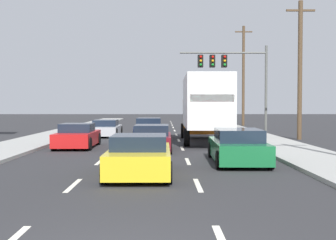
{
  "coord_description": "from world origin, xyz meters",
  "views": [
    {
      "loc": [
        0.75,
        -5.8,
        2.2
      ],
      "look_at": [
        0.95,
        12.92,
        1.54
      ],
      "focal_mm": 46.79,
      "sensor_mm": 36.0,
      "label": 1
    }
  ],
  "objects_px": {
    "car_yellow": "(140,156)",
    "traffic_signal_mast": "(227,67)",
    "car_red": "(77,137)",
    "car_navy": "(149,129)",
    "utility_pole_far": "(243,75)",
    "car_green": "(238,147)",
    "utility_pole_mid": "(300,68)",
    "car_silver": "(106,129)",
    "box_truck": "(205,105)",
    "car_maroon": "(152,139)"
  },
  "relations": [
    {
      "from": "car_yellow",
      "to": "traffic_signal_mast",
      "type": "bearing_deg",
      "value": 74.5
    },
    {
      "from": "car_red",
      "to": "car_yellow",
      "type": "distance_m",
      "value": 9.54
    },
    {
      "from": "car_navy",
      "to": "utility_pole_far",
      "type": "xyz_separation_m",
      "value": [
        9.3,
        16.69,
        4.72
      ]
    },
    {
      "from": "car_green",
      "to": "utility_pole_mid",
      "type": "relative_size",
      "value": 0.52
    },
    {
      "from": "utility_pole_mid",
      "to": "car_navy",
      "type": "bearing_deg",
      "value": 170.87
    },
    {
      "from": "car_red",
      "to": "car_silver",
      "type": "bearing_deg",
      "value": 86.67
    },
    {
      "from": "car_red",
      "to": "box_truck",
      "type": "relative_size",
      "value": 0.47
    },
    {
      "from": "car_red",
      "to": "utility_pole_far",
      "type": "distance_m",
      "value": 26.89
    },
    {
      "from": "car_navy",
      "to": "utility_pole_mid",
      "type": "relative_size",
      "value": 0.49
    },
    {
      "from": "car_silver",
      "to": "utility_pole_mid",
      "type": "relative_size",
      "value": 0.5
    },
    {
      "from": "car_red",
      "to": "car_green",
      "type": "relative_size",
      "value": 0.92
    },
    {
      "from": "car_green",
      "to": "utility_pole_far",
      "type": "relative_size",
      "value": 0.44
    },
    {
      "from": "car_green",
      "to": "utility_pole_mid",
      "type": "distance_m",
      "value": 12.99
    },
    {
      "from": "car_green",
      "to": "traffic_signal_mast",
      "type": "height_order",
      "value": "traffic_signal_mast"
    },
    {
      "from": "utility_pole_far",
      "to": "car_silver",
      "type": "bearing_deg",
      "value": -128.62
    },
    {
      "from": "car_red",
      "to": "box_truck",
      "type": "distance_m",
      "value": 7.5
    },
    {
      "from": "utility_pole_mid",
      "to": "car_maroon",
      "type": "bearing_deg",
      "value": -143.61
    },
    {
      "from": "traffic_signal_mast",
      "to": "car_green",
      "type": "bearing_deg",
      "value": -96.87
    },
    {
      "from": "car_navy",
      "to": "utility_pole_mid",
      "type": "height_order",
      "value": "utility_pole_mid"
    },
    {
      "from": "utility_pole_far",
      "to": "traffic_signal_mast",
      "type": "bearing_deg",
      "value": -106.46
    },
    {
      "from": "car_yellow",
      "to": "traffic_signal_mast",
      "type": "relative_size",
      "value": 0.63
    },
    {
      "from": "car_green",
      "to": "utility_pole_mid",
      "type": "bearing_deg",
      "value": 62.34
    },
    {
      "from": "car_maroon",
      "to": "traffic_signal_mast",
      "type": "relative_size",
      "value": 0.62
    },
    {
      "from": "car_maroon",
      "to": "car_yellow",
      "type": "xyz_separation_m",
      "value": [
        -0.2,
        -7.08,
        0.01
      ]
    },
    {
      "from": "box_truck",
      "to": "utility_pole_mid",
      "type": "bearing_deg",
      "value": 20.14
    },
    {
      "from": "car_silver",
      "to": "box_truck",
      "type": "distance_m",
      "value": 8.3
    },
    {
      "from": "car_navy",
      "to": "car_green",
      "type": "height_order",
      "value": "car_navy"
    },
    {
      "from": "utility_pole_mid",
      "to": "car_red",
      "type": "bearing_deg",
      "value": -158.99
    },
    {
      "from": "car_yellow",
      "to": "traffic_signal_mast",
      "type": "xyz_separation_m",
      "value": [
        5.67,
        20.44,
        4.53
      ]
    },
    {
      "from": "box_truck",
      "to": "utility_pole_far",
      "type": "xyz_separation_m",
      "value": [
        5.95,
        20.48,
        3.15
      ]
    },
    {
      "from": "car_navy",
      "to": "traffic_signal_mast",
      "type": "height_order",
      "value": "traffic_signal_mast"
    },
    {
      "from": "car_silver",
      "to": "car_yellow",
      "type": "height_order",
      "value": "car_yellow"
    },
    {
      "from": "car_silver",
      "to": "box_truck",
      "type": "relative_size",
      "value": 0.49
    },
    {
      "from": "car_navy",
      "to": "box_truck",
      "type": "height_order",
      "value": "box_truck"
    },
    {
      "from": "car_silver",
      "to": "car_maroon",
      "type": "bearing_deg",
      "value": -70.3
    },
    {
      "from": "utility_pole_mid",
      "to": "box_truck",
      "type": "bearing_deg",
      "value": -159.86
    },
    {
      "from": "utility_pole_far",
      "to": "car_green",
      "type": "bearing_deg",
      "value": -100.74
    },
    {
      "from": "car_maroon",
      "to": "traffic_signal_mast",
      "type": "bearing_deg",
      "value": 67.75
    },
    {
      "from": "car_silver",
      "to": "traffic_signal_mast",
      "type": "bearing_deg",
      "value": 23.34
    },
    {
      "from": "car_silver",
      "to": "car_green",
      "type": "xyz_separation_m",
      "value": [
        6.76,
        -13.81,
        0.07
      ]
    },
    {
      "from": "car_red",
      "to": "car_maroon",
      "type": "bearing_deg",
      "value": -24.04
    },
    {
      "from": "car_navy",
      "to": "car_yellow",
      "type": "bearing_deg",
      "value": -89.21
    },
    {
      "from": "car_silver",
      "to": "utility_pole_far",
      "type": "height_order",
      "value": "utility_pole_far"
    },
    {
      "from": "car_red",
      "to": "utility_pole_far",
      "type": "relative_size",
      "value": 0.4
    },
    {
      "from": "car_navy",
      "to": "car_maroon",
      "type": "bearing_deg",
      "value": -87.12
    },
    {
      "from": "utility_pole_far",
      "to": "car_yellow",
      "type": "bearing_deg",
      "value": -105.85
    },
    {
      "from": "box_truck",
      "to": "utility_pole_mid",
      "type": "xyz_separation_m",
      "value": [
        6.17,
        2.26,
        2.3
      ]
    },
    {
      "from": "car_red",
      "to": "car_yellow",
      "type": "height_order",
      "value": "car_yellow"
    },
    {
      "from": "traffic_signal_mast",
      "to": "utility_pole_mid",
      "type": "distance_m",
      "value": 7.61
    },
    {
      "from": "traffic_signal_mast",
      "to": "car_silver",
      "type": "bearing_deg",
      "value": -156.66
    }
  ]
}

